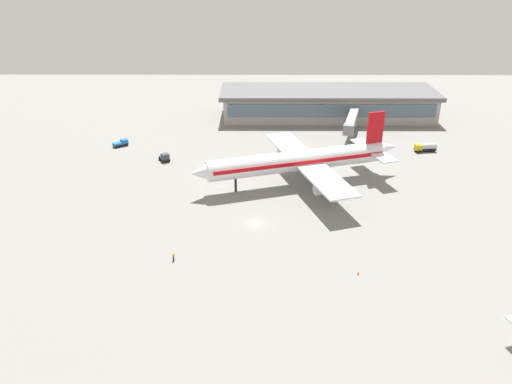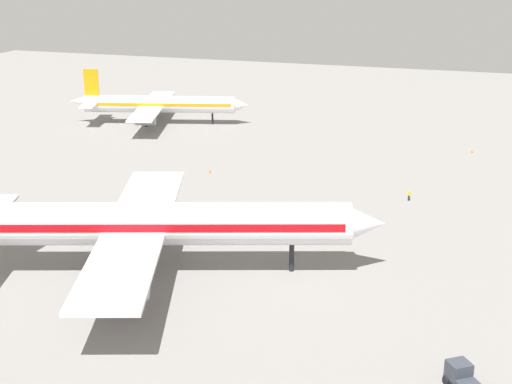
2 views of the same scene
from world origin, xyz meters
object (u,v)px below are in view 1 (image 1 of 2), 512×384
(fuel_truck, at_px, (426,147))
(safety_cone_near_gate, at_px, (372,145))
(baggage_tug, at_px, (165,157))
(ground_crew_worker, at_px, (173,257))
(safety_cone_mid_apron, at_px, (358,273))
(pushback_tractor, at_px, (121,143))
(airplane_at_gate, at_px, (300,161))

(fuel_truck, bearing_deg, safety_cone_near_gate, -22.44)
(baggage_tug, relative_size, safety_cone_near_gate, 6.25)
(baggage_tug, height_order, ground_crew_worker, baggage_tug)
(safety_cone_near_gate, xyz_separation_m, safety_cone_mid_apron, (16.02, 66.74, 0.00))
(pushback_tractor, relative_size, safety_cone_near_gate, 7.70)
(ground_crew_worker, distance_m, safety_cone_mid_apron, 34.71)
(safety_cone_near_gate, distance_m, safety_cone_mid_apron, 68.64)
(baggage_tug, height_order, safety_cone_mid_apron, baggage_tug)
(safety_cone_near_gate, bearing_deg, safety_cone_mid_apron, 76.51)
(fuel_truck, relative_size, safety_cone_near_gate, 10.79)
(safety_cone_near_gate, bearing_deg, fuel_truck, 163.90)
(ground_crew_worker, height_order, safety_cone_near_gate, ground_crew_worker)
(ground_crew_worker, bearing_deg, baggage_tug, -36.81)
(safety_cone_mid_apron, bearing_deg, baggage_tug, -50.79)
(fuel_truck, height_order, safety_cone_near_gate, fuel_truck)
(baggage_tug, relative_size, ground_crew_worker, 2.25)
(airplane_at_gate, bearing_deg, safety_cone_near_gate, -149.33)
(fuel_truck, bearing_deg, airplane_at_gate, 23.84)
(pushback_tractor, height_order, safety_cone_near_gate, pushback_tractor)
(fuel_truck, xyz_separation_m, ground_crew_worker, (65.20, 58.07, -0.54))
(ground_crew_worker, xyz_separation_m, safety_cone_mid_apron, (-34.43, 4.41, -0.55))
(airplane_at_gate, relative_size, ground_crew_worker, 32.24)
(fuel_truck, relative_size, ground_crew_worker, 3.88)
(fuel_truck, bearing_deg, ground_crew_worker, 35.35)
(airplane_at_gate, relative_size, fuel_truck, 8.32)
(baggage_tug, xyz_separation_m, safety_cone_mid_apron, (-44.55, 54.60, -0.86))
(pushback_tractor, distance_m, safety_cone_near_gate, 75.70)
(fuel_truck, bearing_deg, baggage_tug, -0.37)
(airplane_at_gate, height_order, safety_cone_mid_apron, airplane_at_gate)
(airplane_at_gate, bearing_deg, baggage_tug, -39.18)
(pushback_tractor, distance_m, ground_crew_worker, 67.17)
(airplane_at_gate, xyz_separation_m, pushback_tractor, (51.91, -26.59, -5.14))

